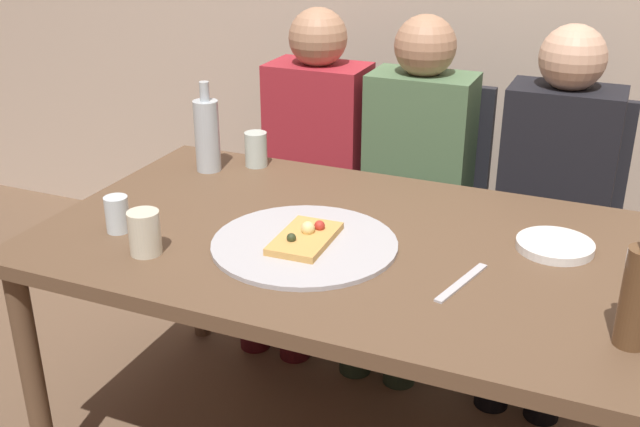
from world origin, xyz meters
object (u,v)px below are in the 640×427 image
(table_knife, at_px, (462,283))
(guest_in_sweater, at_px, (308,158))
(tumbler_near, at_px, (145,233))
(guest_by_wall, at_px, (552,193))
(wine_glass, at_px, (117,214))
(plate_stack, at_px, (555,246))
(tumbler_far, at_px, (256,149))
(guest_in_beanie, at_px, (411,173))
(pizza_slice_last, at_px, (305,237))
(dining_table, at_px, (347,261))
(beer_bottle, at_px, (638,294))
(pizza_tray, at_px, (305,244))
(chair_right, at_px, (554,212))
(chair_middle, at_px, (421,192))
(chair_left, at_px, (324,177))
(wine_bottle, at_px, (207,134))

(table_knife, distance_m, guest_in_sweater, 1.15)
(tumbler_near, distance_m, guest_by_wall, 1.33)
(wine_glass, xyz_separation_m, plate_stack, (1.08, 0.34, -0.04))
(tumbler_far, relative_size, wine_glass, 1.15)
(guest_in_sweater, relative_size, guest_in_beanie, 1.00)
(guest_in_beanie, bearing_deg, pizza_slice_last, 87.37)
(dining_table, bearing_deg, tumbler_far, 140.14)
(beer_bottle, bearing_deg, tumbler_far, 151.44)
(tumbler_near, height_order, guest_by_wall, guest_by_wall)
(table_knife, bearing_deg, pizza_tray, 99.50)
(plate_stack, height_order, table_knife, plate_stack)
(wine_glass, relative_size, chair_right, 0.11)
(chair_middle, bearing_deg, beer_bottle, 123.43)
(chair_left, relative_size, chair_middle, 1.00)
(pizza_tray, xyz_separation_m, wine_glass, (-0.49, -0.11, 0.04))
(tumbler_far, height_order, guest_in_beanie, guest_in_beanie)
(wine_bottle, relative_size, guest_in_sweater, 0.25)
(dining_table, xyz_separation_m, tumbler_near, (-0.43, -0.28, 0.13))
(chair_left, height_order, guest_by_wall, guest_by_wall)
(tumbler_far, distance_m, wine_glass, 0.60)
(plate_stack, height_order, chair_left, chair_left)
(dining_table, bearing_deg, chair_left, 116.28)
(dining_table, relative_size, beer_bottle, 5.45)
(dining_table, xyz_separation_m, guest_in_sweater, (-0.43, 0.73, -0.01))
(chair_middle, xyz_separation_m, guest_by_wall, (0.48, -0.15, 0.13))
(dining_table, relative_size, tumbler_near, 14.34)
(dining_table, distance_m, guest_in_beanie, 0.73)
(guest_in_beanie, bearing_deg, plate_stack, 132.91)
(plate_stack, bearing_deg, wine_bottle, 171.74)
(guest_in_beanie, bearing_deg, guest_in_sweater, 0.00)
(tumbler_near, bearing_deg, guest_by_wall, 49.52)
(pizza_tray, bearing_deg, plate_stack, 21.32)
(tumbler_near, distance_m, wine_glass, 0.16)
(wine_glass, relative_size, table_knife, 0.44)
(guest_in_sweater, height_order, guest_by_wall, same)
(pizza_tray, relative_size, beer_bottle, 1.62)
(pizza_slice_last, distance_m, chair_left, 1.05)
(chair_middle, distance_m, chair_right, 0.48)
(dining_table, height_order, guest_by_wall, guest_by_wall)
(plate_stack, distance_m, guest_in_beanie, 0.81)
(tumbler_far, bearing_deg, pizza_slice_last, -50.92)
(pizza_slice_last, distance_m, guest_in_beanie, 0.82)
(tumbler_near, bearing_deg, pizza_tray, 28.73)
(chair_left, relative_size, chair_right, 1.00)
(wine_glass, height_order, table_knife, wine_glass)
(chair_middle, distance_m, guest_in_beanie, 0.20)
(guest_in_sweater, bearing_deg, chair_middle, -158.85)
(wine_glass, bearing_deg, tumbler_near, -29.27)
(pizza_tray, xyz_separation_m, guest_in_sweater, (-0.35, 0.82, -0.09))
(wine_bottle, bearing_deg, chair_left, 74.91)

